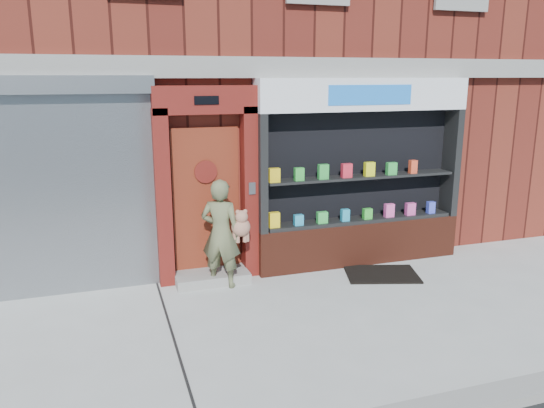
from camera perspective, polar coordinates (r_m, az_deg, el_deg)
name	(u,v)px	position (r m, az deg, el deg)	size (l,w,h in m)	color
ground	(298,323)	(6.85, 2.84, -12.68)	(80.00, 80.00, 0.00)	#9E9E99
building	(200,29)	(11.96, -7.76, 18.17)	(12.00, 8.16, 8.00)	#541A13
shutter_bay	(41,176)	(7.80, -23.61, 2.79)	(3.10, 0.30, 3.04)	gray
red_door_bay	(207,185)	(7.88, -7.00, 2.00)	(1.52, 0.58, 2.90)	#601510
pharmacy_bay	(360,181)	(8.67, 9.47, 2.42)	(3.50, 0.41, 3.00)	#562114
woman	(222,233)	(7.73, -5.36, -3.12)	(0.78, 0.63, 1.61)	#5C5F3F
doormat	(382,274)	(8.53, 11.70, -7.39)	(1.10, 0.77, 0.03)	black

